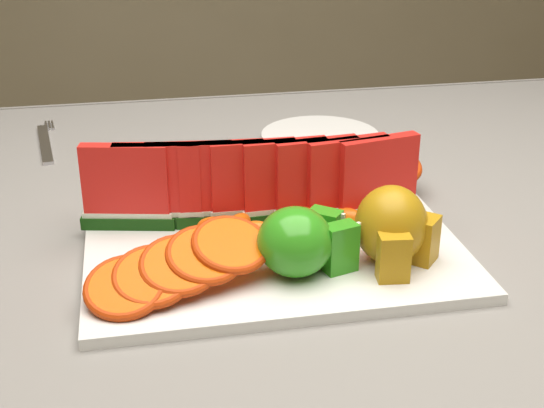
% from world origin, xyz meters
% --- Properties ---
extents(table, '(1.40, 0.90, 0.75)m').
position_xyz_m(table, '(0.00, 0.00, 0.65)').
color(table, '#533B1F').
rests_on(table, ground).
extents(tablecloth, '(1.53, 1.03, 0.20)m').
position_xyz_m(tablecloth, '(0.00, 0.00, 0.72)').
color(tablecloth, gray).
rests_on(tablecloth, table).
extents(platter, '(0.40, 0.30, 0.01)m').
position_xyz_m(platter, '(0.02, -0.09, 0.76)').
color(platter, silver).
rests_on(platter, tablecloth).
extents(apple_cluster, '(0.11, 0.09, 0.07)m').
position_xyz_m(apple_cluster, '(0.03, -0.15, 0.80)').
color(apple_cluster, '#288D12').
rests_on(apple_cluster, platter).
extents(pear_cluster, '(0.10, 0.10, 0.08)m').
position_xyz_m(pear_cluster, '(0.13, -0.15, 0.81)').
color(pear_cluster, '#AF940A').
rests_on(pear_cluster, platter).
extents(side_plate, '(0.19, 0.19, 0.01)m').
position_xyz_m(side_plate, '(0.16, 0.25, 0.76)').
color(side_plate, silver).
rests_on(side_plate, tablecloth).
extents(fork, '(0.04, 0.20, 0.00)m').
position_xyz_m(fork, '(-0.26, 0.32, 0.76)').
color(fork, silver).
rests_on(fork, tablecloth).
extents(watermelon_row, '(0.39, 0.07, 0.10)m').
position_xyz_m(watermelon_row, '(0.00, -0.04, 0.82)').
color(watermelon_row, '#0F3913').
rests_on(watermelon_row, platter).
extents(orange_fan_front, '(0.20, 0.13, 0.05)m').
position_xyz_m(orange_fan_front, '(-0.09, -0.17, 0.80)').
color(orange_fan_front, '#F04611').
rests_on(orange_fan_front, platter).
extents(orange_fan_back, '(0.40, 0.12, 0.05)m').
position_xyz_m(orange_fan_back, '(0.04, 0.04, 0.79)').
color(orange_fan_back, '#F04611').
rests_on(orange_fan_back, platter).
extents(tangerine_segments, '(0.25, 0.07, 0.03)m').
position_xyz_m(tangerine_segments, '(0.03, -0.08, 0.78)').
color(tangerine_segments, orange).
rests_on(tangerine_segments, platter).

